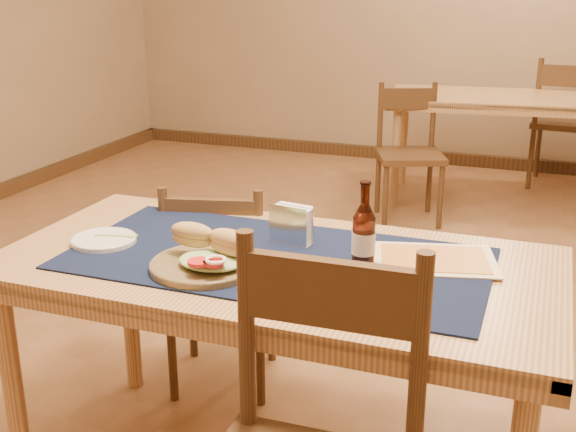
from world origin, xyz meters
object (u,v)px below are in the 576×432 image
(napkin_holder, at_px, (291,225))
(main_table, at_px, (276,286))
(chair_main_far, at_px, (221,282))
(back_table, at_px, (502,108))
(sandwich_plate, at_px, (208,258))
(beer_bottle, at_px, (364,236))

(napkin_holder, bearing_deg, main_table, -89.96)
(chair_main_far, bearing_deg, back_table, 75.02)
(back_table, bearing_deg, sandwich_plate, -98.49)
(main_table, distance_m, napkin_holder, 0.19)
(beer_bottle, distance_m, napkin_holder, 0.28)
(napkin_holder, bearing_deg, sandwich_plate, -118.35)
(beer_bottle, bearing_deg, back_table, 87.93)
(back_table, distance_m, sandwich_plate, 3.50)
(sandwich_plate, relative_size, beer_bottle, 1.24)
(main_table, relative_size, back_table, 1.00)
(chair_main_far, bearing_deg, napkin_holder, -38.84)
(back_table, bearing_deg, chair_main_far, -104.98)
(beer_bottle, bearing_deg, main_table, -175.77)
(chair_main_far, height_order, napkin_holder, napkin_holder)
(beer_bottle, relative_size, napkin_holder, 1.73)
(back_table, distance_m, chair_main_far, 2.98)
(beer_bottle, bearing_deg, chair_main_far, 146.56)
(main_table, xyz_separation_m, chair_main_far, (-0.40, 0.45, -0.23))
(back_table, height_order, chair_main_far, chair_main_far)
(chair_main_far, bearing_deg, beer_bottle, -33.44)
(main_table, height_order, sandwich_plate, sandwich_plate)
(sandwich_plate, distance_m, napkin_holder, 0.31)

